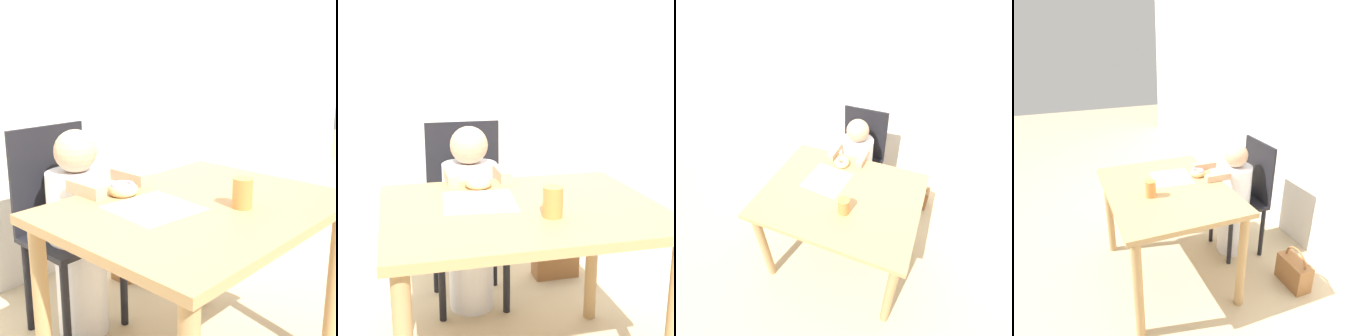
% 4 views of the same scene
% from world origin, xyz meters
% --- Properties ---
extents(wall_back, '(8.00, 0.05, 2.50)m').
position_xyz_m(wall_back, '(0.00, 1.23, 1.25)').
color(wall_back, silver).
rests_on(wall_back, ground_plane).
extents(dining_table, '(1.05, 0.82, 0.75)m').
position_xyz_m(dining_table, '(0.00, 0.00, 0.63)').
color(dining_table, tan).
rests_on(dining_table, ground_plane).
extents(chair, '(0.39, 0.36, 0.95)m').
position_xyz_m(chair, '(-0.10, 0.71, 0.49)').
color(chair, black).
rests_on(chair, ground_plane).
extents(child_figure, '(0.28, 0.44, 0.96)m').
position_xyz_m(child_figure, '(-0.10, 0.59, 0.48)').
color(child_figure, white).
rests_on(child_figure, ground_plane).
extents(donut, '(0.12, 0.12, 0.05)m').
position_xyz_m(donut, '(-0.11, 0.28, 0.77)').
color(donut, '#DBB270').
rests_on(donut, dining_table).
extents(napkin, '(0.30, 0.30, 0.00)m').
position_xyz_m(napkin, '(-0.15, 0.09, 0.75)').
color(napkin, white).
rests_on(napkin, dining_table).
extents(handbag, '(0.26, 0.13, 0.32)m').
position_xyz_m(handbag, '(0.45, 0.82, 0.11)').
color(handbag, brown).
rests_on(handbag, ground_plane).
extents(cup, '(0.07, 0.07, 0.11)m').
position_xyz_m(cup, '(0.07, -0.14, 0.80)').
color(cup, orange).
rests_on(cup, dining_table).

